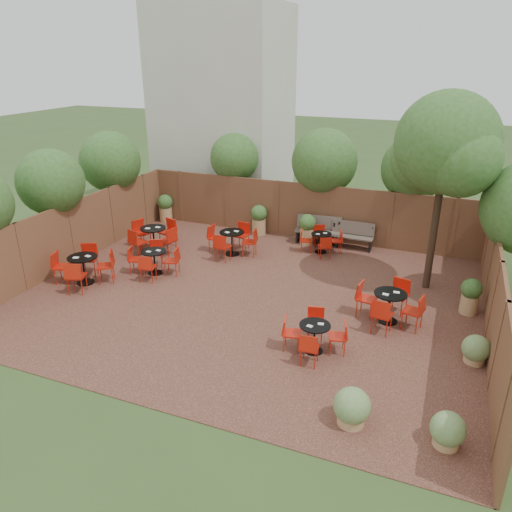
% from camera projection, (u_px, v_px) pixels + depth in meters
% --- Properties ---
extents(ground, '(80.00, 80.00, 0.00)m').
position_uv_depth(ground, '(250.00, 296.00, 13.60)').
color(ground, '#354F23').
rests_on(ground, ground).
extents(courtyard_paving, '(12.00, 10.00, 0.02)m').
position_uv_depth(courtyard_paving, '(250.00, 296.00, 13.60)').
color(courtyard_paving, '#3B1F18').
rests_on(courtyard_paving, ground).
extents(fence_back, '(12.00, 0.08, 2.00)m').
position_uv_depth(fence_back, '(304.00, 211.00, 17.50)').
color(fence_back, '#4F2E1D').
rests_on(fence_back, ground).
extents(fence_left, '(0.08, 10.00, 2.00)m').
position_uv_depth(fence_left, '(72.00, 234.00, 15.28)').
color(fence_left, '#4F2E1D').
rests_on(fence_left, ground).
extents(fence_right, '(0.08, 10.00, 2.00)m').
position_uv_depth(fence_right, '(495.00, 302.00, 11.15)').
color(fence_right, '#4F2E1D').
rests_on(fence_right, ground).
extents(neighbour_building, '(5.00, 4.00, 8.00)m').
position_uv_depth(neighbour_building, '(224.00, 110.00, 20.47)').
color(neighbour_building, beige).
rests_on(neighbour_building, ground).
extents(overhang_foliage, '(15.45, 10.34, 2.36)m').
position_uv_depth(overhang_foliage, '(264.00, 176.00, 15.44)').
color(overhang_foliage, '#2D571C').
rests_on(overhang_foliage, ground).
extents(courtyard_tree, '(2.79, 2.69, 5.40)m').
position_uv_depth(courtyard_tree, '(445.00, 150.00, 12.58)').
color(courtyard_tree, black).
rests_on(courtyard_tree, courtyard_paving).
extents(park_bench_left, '(1.59, 0.66, 0.96)m').
position_uv_depth(park_bench_left, '(318.00, 229.00, 17.15)').
color(park_bench_left, brown).
rests_on(park_bench_left, courtyard_paving).
extents(park_bench_right, '(1.45, 0.48, 0.89)m').
position_uv_depth(park_bench_right, '(352.00, 235.00, 16.74)').
color(park_bench_right, brown).
rests_on(park_bench_right, courtyard_paving).
extents(bistro_tables, '(10.16, 7.22, 0.96)m').
position_uv_depth(bistro_tables, '(216.00, 263.00, 14.53)').
color(bistro_tables, black).
rests_on(bistro_tables, courtyard_paving).
extents(planters, '(11.67, 4.08, 1.09)m').
position_uv_depth(planters, '(272.00, 228.00, 17.06)').
color(planters, tan).
rests_on(planters, courtyard_paving).
extents(low_shrubs, '(2.71, 3.51, 0.72)m').
position_uv_depth(low_shrubs, '(419.00, 395.00, 9.16)').
color(low_shrubs, tan).
rests_on(low_shrubs, courtyard_paving).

